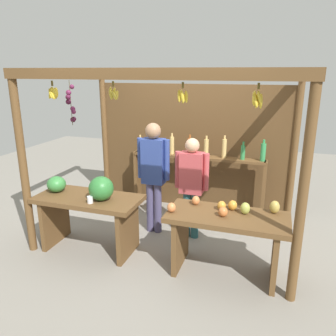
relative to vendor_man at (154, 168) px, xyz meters
The scene contains 7 objects.
ground_plane 1.02m from the vendor_man, 10.64° to the left, with size 12.00×12.00×0.00m, color gray.
market_stall 0.72m from the vendor_man, 64.05° to the left, with size 3.41×2.23×2.36m.
fruit_counter_left 1.04m from the vendor_man, 130.15° to the right, with size 1.38×0.64×1.06m.
fruit_counter_right 1.45m from the vendor_man, 32.04° to the right, with size 1.39×0.64×0.90m.
bottle_shelf_unit 0.97m from the vendor_man, 61.61° to the left, with size 2.19×0.22×1.36m.
vendor_man is the anchor object (origin of this frame).
vendor_woman 0.58m from the vendor_man, ahead, with size 0.48×0.20×1.46m.
Camera 1 is at (1.35, -4.31, 2.33)m, focal length 35.54 mm.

